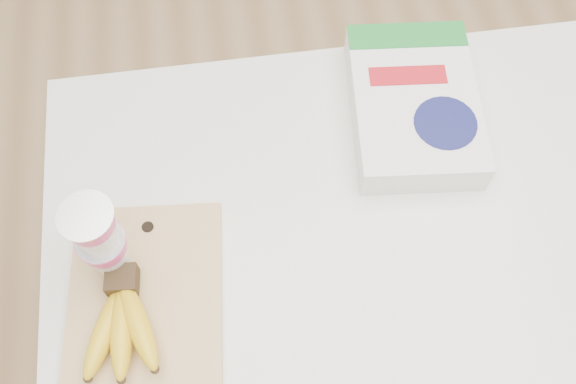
# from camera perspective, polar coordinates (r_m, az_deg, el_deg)

# --- Properties ---
(table) EXTENTS (1.07, 0.71, 0.80)m
(table) POSITION_cam_1_polar(r_m,az_deg,el_deg) (1.47, 4.68, -8.40)
(table) COLOR white
(table) RESTS_ON ground
(cutting_board) EXTENTS (0.27, 0.35, 0.02)m
(cutting_board) POSITION_cam_1_polar(r_m,az_deg,el_deg) (1.05, -12.57, -9.46)
(cutting_board) COLOR #E2C27C
(cutting_board) RESTS_ON table
(bananas) EXTENTS (0.14, 0.18, 0.06)m
(bananas) POSITION_cam_1_polar(r_m,az_deg,el_deg) (1.02, -14.56, -11.20)
(bananas) COLOR #382816
(bananas) RESTS_ON cutting_board
(yogurt_stack) EXTENTS (0.08, 0.08, 0.19)m
(yogurt_stack) POSITION_cam_1_polar(r_m,az_deg,el_deg) (0.99, -16.41, -4.02)
(yogurt_stack) COLOR white
(yogurt_stack) RESTS_ON cutting_board
(cereal_box) EXTENTS (0.25, 0.34, 0.07)m
(cereal_box) POSITION_cam_1_polar(r_m,az_deg,el_deg) (1.18, 11.11, 7.61)
(cereal_box) COLOR white
(cereal_box) RESTS_ON table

